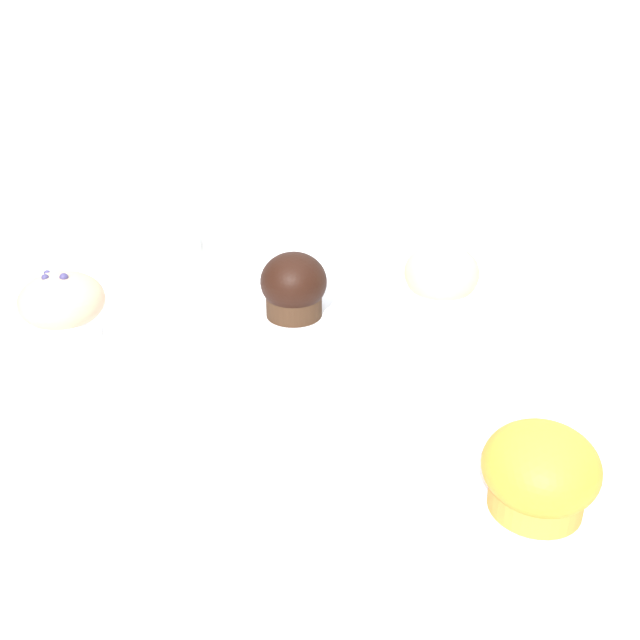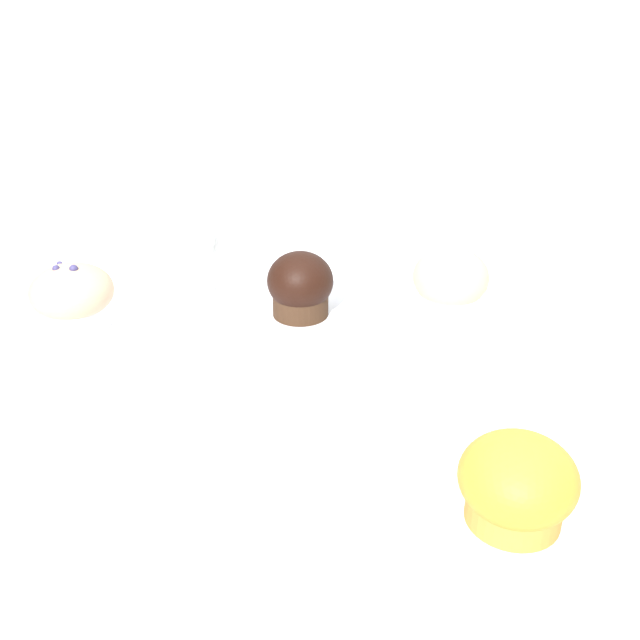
{
  "view_description": "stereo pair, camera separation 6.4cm",
  "coord_description": "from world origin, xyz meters",
  "px_view_note": "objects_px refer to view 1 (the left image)",
  "views": [
    {
      "loc": [
        0.25,
        -0.73,
        1.34
      ],
      "look_at": [
        -0.02,
        -0.0,
        0.93
      ],
      "focal_mm": 42.0,
      "sensor_mm": 36.0,
      "label": 1
    },
    {
      "loc": [
        0.31,
        -0.71,
        1.34
      ],
      "look_at": [
        -0.02,
        -0.0,
        0.93
      ],
      "focal_mm": 42.0,
      "sensor_mm": 36.0,
      "label": 2
    }
  ],
  "objects_px": {
    "muffin_back_left": "(540,473)",
    "coffee_cup": "(171,263)",
    "muffin_front_center": "(294,287)",
    "muffin_front_left": "(63,306)",
    "muffin_back_right": "(441,278)",
    "serving_plate": "(379,394)"
  },
  "relations": [
    {
      "from": "muffin_back_left",
      "to": "serving_plate",
      "type": "distance_m",
      "value": 0.22
    },
    {
      "from": "coffee_cup",
      "to": "serving_plate",
      "type": "distance_m",
      "value": 0.38
    },
    {
      "from": "muffin_front_center",
      "to": "muffin_front_left",
      "type": "relative_size",
      "value": 0.83
    },
    {
      "from": "muffin_back_left",
      "to": "serving_plate",
      "type": "bearing_deg",
      "value": 145.65
    },
    {
      "from": "muffin_front_center",
      "to": "coffee_cup",
      "type": "bearing_deg",
      "value": 179.72
    },
    {
      "from": "muffin_back_right",
      "to": "muffin_back_left",
      "type": "bearing_deg",
      "value": -66.06
    },
    {
      "from": "muffin_front_left",
      "to": "serving_plate",
      "type": "distance_m",
      "value": 0.41
    },
    {
      "from": "serving_plate",
      "to": "muffin_back_right",
      "type": "bearing_deg",
      "value": 86.48
    },
    {
      "from": "muffin_back_left",
      "to": "coffee_cup",
      "type": "xyz_separation_m",
      "value": [
        -0.52,
        0.27,
        0.01
      ]
    },
    {
      "from": "muffin_back_right",
      "to": "coffee_cup",
      "type": "relative_size",
      "value": 0.76
    },
    {
      "from": "muffin_back_left",
      "to": "muffin_back_right",
      "type": "bearing_deg",
      "value": 113.94
    },
    {
      "from": "muffin_back_left",
      "to": "coffee_cup",
      "type": "bearing_deg",
      "value": 152.16
    },
    {
      "from": "muffin_front_left",
      "to": "muffin_front_center",
      "type": "bearing_deg",
      "value": 31.55
    },
    {
      "from": "muffin_back_right",
      "to": "coffee_cup",
      "type": "distance_m",
      "value": 0.37
    },
    {
      "from": "muffin_front_center",
      "to": "muffin_front_left",
      "type": "distance_m",
      "value": 0.29
    },
    {
      "from": "muffin_front_left",
      "to": "coffee_cup",
      "type": "relative_size",
      "value": 0.8
    },
    {
      "from": "muffin_back_left",
      "to": "muffin_back_right",
      "type": "distance_m",
      "value": 0.4
    },
    {
      "from": "muffin_front_left",
      "to": "coffee_cup",
      "type": "xyz_separation_m",
      "value": [
        0.06,
        0.15,
        0.0
      ]
    },
    {
      "from": "serving_plate",
      "to": "coffee_cup",
      "type": "bearing_deg",
      "value": 155.87
    },
    {
      "from": "muffin_front_center",
      "to": "muffin_back_right",
      "type": "distance_m",
      "value": 0.2
    },
    {
      "from": "muffin_front_center",
      "to": "muffin_back_right",
      "type": "xyz_separation_m",
      "value": [
        0.17,
        0.09,
        0.0
      ]
    },
    {
      "from": "muffin_back_right",
      "to": "serving_plate",
      "type": "xyz_separation_m",
      "value": [
        -0.01,
        -0.24,
        -0.04
      ]
    }
  ]
}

